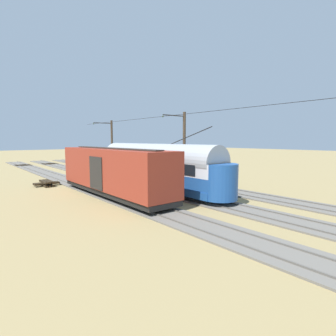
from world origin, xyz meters
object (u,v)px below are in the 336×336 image
object	(u,v)px
catenary_pole_foreground	(112,146)
flatcar_adjacent	(153,171)
catenary_pole_mid_near	(184,149)
boxcar_far_siding	(113,171)
spare_tie_stack	(47,183)
vintage_streetcar	(155,166)

from	to	relation	value
catenary_pole_foreground	flatcar_adjacent	bearing A→B (deg)	106.76
catenary_pole_foreground	catenary_pole_mid_near	size ratio (longest dim) A/B	1.00
boxcar_far_siding	spare_tie_stack	xyz separation A→B (m)	(2.78, -8.91, -1.90)
vintage_streetcar	catenary_pole_foreground	distance (m)	13.67
flatcar_adjacent	vintage_streetcar	bearing A→B (deg)	55.41
vintage_streetcar	catenary_pole_mid_near	xyz separation A→B (m)	(-2.51, 1.17, 1.53)
boxcar_far_siding	spare_tie_stack	bearing A→B (deg)	-72.67
flatcar_adjacent	catenary_pole_mid_near	world-z (taller)	catenary_pole_mid_near
boxcar_far_siding	catenary_pole_foreground	distance (m)	15.46
boxcar_far_siding	spare_tie_stack	world-z (taller)	boxcar_far_siding
vintage_streetcar	spare_tie_stack	bearing A→B (deg)	-49.57
flatcar_adjacent	spare_tie_stack	bearing A→B (deg)	-9.64
flatcar_adjacent	boxcar_far_siding	bearing A→B (deg)	37.19
catenary_pole_mid_near	spare_tie_stack	size ratio (longest dim) A/B	3.03
catenary_pole_foreground	boxcar_far_siding	bearing A→B (deg)	62.70
vintage_streetcar	spare_tie_stack	world-z (taller)	vintage_streetcar
boxcar_far_siding	catenary_pole_mid_near	distance (m)	7.29
boxcar_far_siding	spare_tie_stack	distance (m)	9.53
vintage_streetcar	spare_tie_stack	distance (m)	11.47
flatcar_adjacent	spare_tie_stack	distance (m)	12.05
catenary_pole_foreground	vintage_streetcar	bearing A→B (deg)	79.37
vintage_streetcar	boxcar_far_siding	xyz separation A→B (m)	(4.55, 0.31, -0.10)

